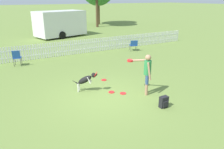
{
  "coord_description": "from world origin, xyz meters",
  "views": [
    {
      "loc": [
        -3.62,
        -6.82,
        3.66
      ],
      "look_at": [
        0.44,
        0.24,
        0.77
      ],
      "focal_mm": 35.0,
      "sensor_mm": 36.0,
      "label": 1
    }
  ],
  "objects_px": {
    "leaping_dog": "(86,79)",
    "backpack_on_grass": "(164,102)",
    "frisbee_midfield": "(111,92)",
    "frisbee_near_dog": "(104,80)",
    "folding_chair_green_right": "(134,45)",
    "handler_person": "(146,70)",
    "equipment_trailer": "(60,23)",
    "folding_chair_center": "(17,57)",
    "frisbee_near_handler": "(123,93)"
  },
  "relations": [
    {
      "from": "leaping_dog",
      "to": "backpack_on_grass",
      "type": "relative_size",
      "value": 2.34
    },
    {
      "from": "leaping_dog",
      "to": "frisbee_midfield",
      "type": "height_order",
      "value": "leaping_dog"
    },
    {
      "from": "frisbee_near_dog",
      "to": "frisbee_midfield",
      "type": "relative_size",
      "value": 1.0
    },
    {
      "from": "frisbee_near_dog",
      "to": "folding_chair_green_right",
      "type": "bearing_deg",
      "value": 42.05
    },
    {
      "from": "handler_person",
      "to": "leaping_dog",
      "type": "xyz_separation_m",
      "value": [
        -1.95,
        1.39,
        -0.49
      ]
    },
    {
      "from": "folding_chair_green_right",
      "to": "equipment_trailer",
      "type": "xyz_separation_m",
      "value": [
        -2.66,
        8.56,
        0.83
      ]
    },
    {
      "from": "backpack_on_grass",
      "to": "folding_chair_green_right",
      "type": "xyz_separation_m",
      "value": [
        4.05,
        7.58,
        0.26
      ]
    },
    {
      "from": "handler_person",
      "to": "folding_chair_center",
      "type": "relative_size",
      "value": 1.78
    },
    {
      "from": "frisbee_midfield",
      "to": "folding_chair_green_right",
      "type": "xyz_separation_m",
      "value": [
        5.01,
        5.56,
        0.45
      ]
    },
    {
      "from": "frisbee_near_handler",
      "to": "backpack_on_grass",
      "type": "distance_m",
      "value": 1.8
    },
    {
      "from": "equipment_trailer",
      "to": "frisbee_near_dog",
      "type": "bearing_deg",
      "value": -113.1
    },
    {
      "from": "handler_person",
      "to": "frisbee_near_dog",
      "type": "xyz_separation_m",
      "value": [
        -0.72,
        2.17,
        -1.0
      ]
    },
    {
      "from": "frisbee_near_dog",
      "to": "frisbee_midfield",
      "type": "bearing_deg",
      "value": -105.62
    },
    {
      "from": "leaping_dog",
      "to": "frisbee_midfield",
      "type": "relative_size",
      "value": 3.98
    },
    {
      "from": "handler_person",
      "to": "folding_chair_center",
      "type": "bearing_deg",
      "value": 66.49
    },
    {
      "from": "leaping_dog",
      "to": "backpack_on_grass",
      "type": "distance_m",
      "value": 3.2
    },
    {
      "from": "frisbee_near_handler",
      "to": "backpack_on_grass",
      "type": "height_order",
      "value": "backpack_on_grass"
    },
    {
      "from": "frisbee_midfield",
      "to": "frisbee_near_handler",
      "type": "bearing_deg",
      "value": -45.0
    },
    {
      "from": "backpack_on_grass",
      "to": "equipment_trailer",
      "type": "height_order",
      "value": "equipment_trailer"
    },
    {
      "from": "frisbee_near_handler",
      "to": "equipment_trailer",
      "type": "distance_m",
      "value": 14.65
    },
    {
      "from": "frisbee_near_dog",
      "to": "frisbee_midfield",
      "type": "xyz_separation_m",
      "value": [
        -0.39,
        -1.39,
        0.0
      ]
    },
    {
      "from": "leaping_dog",
      "to": "equipment_trailer",
      "type": "relative_size",
      "value": 0.17
    },
    {
      "from": "handler_person",
      "to": "backpack_on_grass",
      "type": "relative_size",
      "value": 3.95
    },
    {
      "from": "leaping_dog",
      "to": "backpack_on_grass",
      "type": "xyz_separation_m",
      "value": [
        1.8,
        -2.63,
        -0.33
      ]
    },
    {
      "from": "equipment_trailer",
      "to": "backpack_on_grass",
      "type": "bearing_deg",
      "value": -109.26
    },
    {
      "from": "frisbee_near_handler",
      "to": "frisbee_midfield",
      "type": "height_order",
      "value": "same"
    },
    {
      "from": "frisbee_near_handler",
      "to": "folding_chair_center",
      "type": "relative_size",
      "value": 0.26
    },
    {
      "from": "handler_person",
      "to": "folding_chair_center",
      "type": "xyz_separation_m",
      "value": [
        -3.89,
        6.55,
        -0.47
      ]
    },
    {
      "from": "leaping_dog",
      "to": "frisbee_near_dog",
      "type": "xyz_separation_m",
      "value": [
        1.22,
        0.78,
        -0.52
      ]
    },
    {
      "from": "backpack_on_grass",
      "to": "folding_chair_center",
      "type": "distance_m",
      "value": 8.64
    },
    {
      "from": "folding_chair_center",
      "to": "leaping_dog",
      "type": "bearing_deg",
      "value": 127.51
    },
    {
      "from": "frisbee_near_handler",
      "to": "equipment_trailer",
      "type": "xyz_separation_m",
      "value": [
        2.0,
        14.46,
        1.28
      ]
    },
    {
      "from": "frisbee_near_handler",
      "to": "folding_chair_center",
      "type": "distance_m",
      "value": 6.87
    },
    {
      "from": "equipment_trailer",
      "to": "frisbee_midfield",
      "type": "bearing_deg",
      "value": -113.79
    },
    {
      "from": "backpack_on_grass",
      "to": "equipment_trailer",
      "type": "distance_m",
      "value": 16.24
    },
    {
      "from": "folding_chair_center",
      "to": "backpack_on_grass",
      "type": "bearing_deg",
      "value": 132.52
    },
    {
      "from": "frisbee_midfield",
      "to": "leaping_dog",
      "type": "bearing_deg",
      "value": 144.24
    },
    {
      "from": "frisbee_near_dog",
      "to": "folding_chair_green_right",
      "type": "distance_m",
      "value": 6.25
    },
    {
      "from": "frisbee_near_handler",
      "to": "folding_chair_green_right",
      "type": "height_order",
      "value": "folding_chair_green_right"
    },
    {
      "from": "backpack_on_grass",
      "to": "folding_chair_center",
      "type": "bearing_deg",
      "value": 115.64
    },
    {
      "from": "frisbee_near_dog",
      "to": "folding_chair_center",
      "type": "bearing_deg",
      "value": 125.89
    },
    {
      "from": "leaping_dog",
      "to": "backpack_on_grass",
      "type": "bearing_deg",
      "value": 70.12
    },
    {
      "from": "frisbee_near_dog",
      "to": "folding_chair_center",
      "type": "distance_m",
      "value": 5.43
    },
    {
      "from": "leaping_dog",
      "to": "folding_chair_center",
      "type": "height_order",
      "value": "folding_chair_center"
    },
    {
      "from": "frisbee_midfield",
      "to": "folding_chair_green_right",
      "type": "height_order",
      "value": "folding_chair_green_right"
    },
    {
      "from": "frisbee_near_dog",
      "to": "equipment_trailer",
      "type": "height_order",
      "value": "equipment_trailer"
    },
    {
      "from": "handler_person",
      "to": "backpack_on_grass",
      "type": "height_order",
      "value": "handler_person"
    },
    {
      "from": "frisbee_midfield",
      "to": "backpack_on_grass",
      "type": "height_order",
      "value": "backpack_on_grass"
    },
    {
      "from": "frisbee_near_handler",
      "to": "handler_person",
      "type": "bearing_deg",
      "value": -30.05
    },
    {
      "from": "folding_chair_center",
      "to": "equipment_trailer",
      "type": "bearing_deg",
      "value": -104.64
    }
  ]
}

